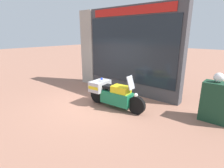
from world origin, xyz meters
TOP-DOWN VIEW (x-y plane):
  - ground_plane at (0.00, 0.00)m, footprint 60.00×60.00m
  - shop_building at (-0.37, 2.00)m, footprint 5.37×0.55m
  - window_display at (0.34, 2.03)m, footprint 4.10×0.30m
  - paramedic_motorcycle at (0.80, 0.16)m, footprint 2.35×0.82m
  - utility_cabinet at (4.02, 1.36)m, footprint 0.96×0.52m
  - white_helmet at (3.91, 1.40)m, footprint 0.29×0.29m

SIDE VIEW (x-z plane):
  - ground_plane at x=0.00m, z-range 0.00..0.00m
  - window_display at x=0.34m, z-range -0.55..1.53m
  - paramedic_motorcycle at x=0.80m, z-range -0.11..1.18m
  - utility_cabinet at x=4.02m, z-range 0.00..1.24m
  - white_helmet at x=3.91m, z-range 1.24..1.53m
  - shop_building at x=-0.37m, z-range 0.01..3.75m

